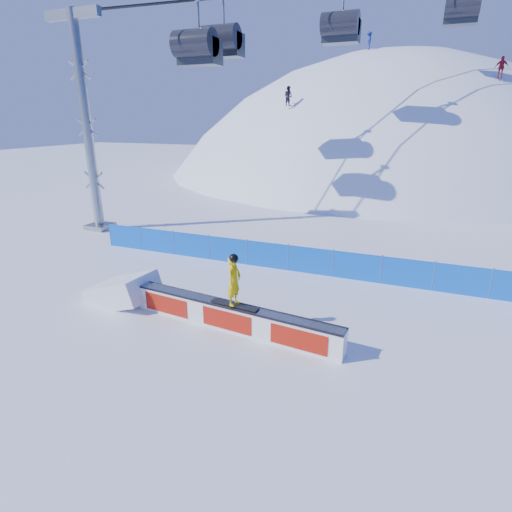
% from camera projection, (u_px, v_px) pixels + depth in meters
% --- Properties ---
extents(ground, '(160.00, 160.00, 0.00)m').
position_uv_depth(ground, '(276.00, 318.00, 13.75)').
color(ground, white).
rests_on(ground, ground).
extents(snow_hill, '(64.00, 64.00, 64.00)m').
position_uv_depth(snow_hill, '(371.00, 301.00, 56.48)').
color(snow_hill, white).
rests_on(snow_hill, ground).
extents(safety_fence, '(22.05, 0.05, 1.30)m').
position_uv_depth(safety_fence, '(310.00, 261.00, 17.50)').
color(safety_fence, blue).
rests_on(safety_fence, ground).
extents(rail_box, '(7.56, 1.28, 0.91)m').
position_uv_depth(rail_box, '(231.00, 317.00, 12.89)').
color(rail_box, white).
rests_on(rail_box, ground).
extents(snow_ramp, '(2.79, 1.90, 1.65)m').
position_uv_depth(snow_ramp, '(124.00, 300.00, 15.10)').
color(snow_ramp, white).
rests_on(snow_ramp, ground).
extents(snowboarder, '(1.67, 0.61, 1.72)m').
position_uv_depth(snowboarder, '(234.00, 280.00, 12.39)').
color(snowboarder, black).
rests_on(snowboarder, rail_box).
extents(distant_skiers, '(20.87, 12.18, 7.36)m').
position_uv_depth(distant_skiers, '(406.00, 69.00, 35.42)').
color(distant_skiers, black).
rests_on(distant_skiers, ground).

